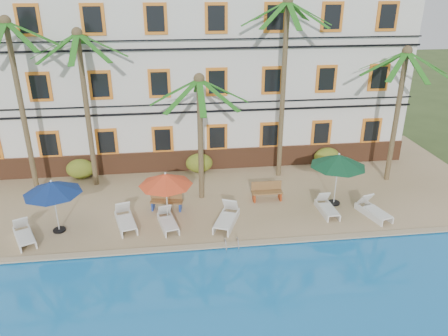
{
  "coord_description": "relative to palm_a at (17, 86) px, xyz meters",
  "views": [
    {
      "loc": [
        -1.0,
        -15.84,
        10.27
      ],
      "look_at": [
        1.39,
        3.0,
        2.0
      ],
      "focal_mm": 35.0,
      "sensor_mm": 36.0,
      "label": 1
    }
  ],
  "objects": [
    {
      "name": "shrub_mid",
      "position": [
        8.4,
        1.42,
        -4.93
      ],
      "size": [
        1.5,
        0.9,
        1.1
      ],
      "primitive_type": "ellipsoid",
      "color": "#1F5E1B",
      "rests_on": "pool_deck"
    },
    {
      "name": "palm_b",
      "position": [
        2.86,
        0.53,
        -0.34
      ],
      "size": [
        4.47,
        4.47,
        7.98
      ],
      "color": "brown",
      "rests_on": "pool_deck"
    },
    {
      "name": "lounger_e",
      "position": [
        13.95,
        -3.93,
        -5.21
      ],
      "size": [
        0.68,
        1.77,
        0.83
      ],
      "color": "silver",
      "rests_on": "pool_deck"
    },
    {
      "name": "lounger_c",
      "position": [
        6.59,
        -4.26,
        -5.21
      ],
      "size": [
        1.0,
        1.86,
        0.83
      ],
      "color": "silver",
      "rests_on": "pool_deck"
    },
    {
      "name": "bench_right",
      "position": [
        11.44,
        -2.31,
        -5.01
      ],
      "size": [
        1.5,
        0.48,
        0.93
      ],
      "color": "olive",
      "rests_on": "pool_deck"
    },
    {
      "name": "ground",
      "position": [
        7.96,
        -5.18,
        -5.73
      ],
      "size": [
        100.0,
        100.0,
        0.0
      ],
      "primitive_type": "plane",
      "color": "#384C23",
      "rests_on": "ground"
    },
    {
      "name": "shrub_left",
      "position": [
        1.95,
        1.42,
        -4.93
      ],
      "size": [
        1.5,
        0.9,
        1.1
      ],
      "primitive_type": "ellipsoid",
      "color": "#1F5E1B",
      "rests_on": "pool_deck"
    },
    {
      "name": "lounger_f",
      "position": [
        15.95,
        -4.48,
        -5.19
      ],
      "size": [
        1.15,
        1.99,
        0.89
      ],
      "color": "silver",
      "rests_on": "pool_deck"
    },
    {
      "name": "pool_coping",
      "position": [
        7.96,
        -6.08,
        -5.45
      ],
      "size": [
        30.0,
        0.35,
        0.06
      ],
      "primitive_type": "cube",
      "color": "tan",
      "rests_on": "pool_deck"
    },
    {
      "name": "hotel_building",
      "position": [
        7.96,
        4.8,
        -0.35
      ],
      "size": [
        25.4,
        6.44,
        10.22
      ],
      "color": "silver",
      "rests_on": "pool_deck"
    },
    {
      "name": "palm_e",
      "position": [
        18.41,
        -0.81,
        -0.87
      ],
      "size": [
        4.47,
        4.47,
        7.07
      ],
      "color": "brown",
      "rests_on": "pool_deck"
    },
    {
      "name": "palm_d",
      "position": [
        12.73,
        0.47,
        0.42
      ],
      "size": [
        4.47,
        4.47,
        9.32
      ],
      "color": "brown",
      "rests_on": "pool_deck"
    },
    {
      "name": "umbrella_red",
      "position": [
        6.6,
        -3.75,
        -3.45
      ],
      "size": [
        2.38,
        2.38,
        2.38
      ],
      "color": "black",
      "rests_on": "pool_deck"
    },
    {
      "name": "umbrella_blue",
      "position": [
        1.93,
        -4.05,
        -3.41
      ],
      "size": [
        2.42,
        2.42,
        2.42
      ],
      "color": "black",
      "rests_on": "pool_deck"
    },
    {
      "name": "palm_c",
      "position": [
        8.29,
        -1.66,
        -1.4
      ],
      "size": [
        4.47,
        4.47,
        6.18
      ],
      "color": "brown",
      "rests_on": "pool_deck"
    },
    {
      "name": "pool_deck",
      "position": [
        7.96,
        -0.18,
        -5.6
      ],
      "size": [
        30.0,
        12.0,
        0.25
      ],
      "primitive_type": "cube",
      "color": "tan",
      "rests_on": "ground"
    },
    {
      "name": "bench_left",
      "position": [
        6.58,
        -2.65,
        -5.01
      ],
      "size": [
        1.56,
        0.75,
        0.93
      ],
      "color": "olive",
      "rests_on": "pool_deck"
    },
    {
      "name": "palm_a",
      "position": [
        0.0,
        0.0,
        0.0
      ],
      "size": [
        4.47,
        4.47,
        8.58
      ],
      "color": "brown",
      "rests_on": "pool_deck"
    },
    {
      "name": "lounger_a",
      "position": [
        0.67,
        -4.64,
        -5.2
      ],
      "size": [
        1.35,
        1.91,
        0.85
      ],
      "color": "silver",
      "rests_on": "pool_deck"
    },
    {
      "name": "shrub_right",
      "position": [
        15.8,
        1.42,
        -4.93
      ],
      "size": [
        1.5,
        0.9,
        1.1
      ],
      "primitive_type": "ellipsoid",
      "color": "#1F5E1B",
      "rests_on": "pool_deck"
    },
    {
      "name": "pool_ladder",
      "position": [
        9.14,
        -6.18,
        -5.48
      ],
      "size": [
        0.54,
        0.74,
        0.74
      ],
      "color": "silver",
      "rests_on": "ground"
    },
    {
      "name": "lounger_d",
      "position": [
        9.19,
        -4.37,
        -5.16
      ],
      "size": [
        1.46,
        2.17,
        0.97
      ],
      "color": "silver",
      "rests_on": "pool_deck"
    },
    {
      "name": "lounger_b",
      "position": [
        4.76,
        -3.97,
        -5.18
      ],
      "size": [
        1.16,
        2.07,
        0.93
      ],
      "color": "silver",
      "rests_on": "pool_deck"
    },
    {
      "name": "umbrella_green",
      "position": [
        14.58,
        -3.14,
        -3.23
      ],
      "size": [
        2.63,
        2.63,
        2.63
      ],
      "color": "black",
      "rests_on": "pool_deck"
    }
  ]
}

